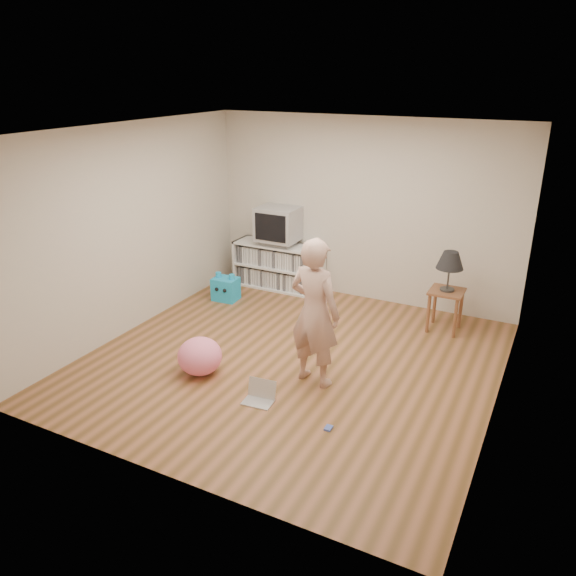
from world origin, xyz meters
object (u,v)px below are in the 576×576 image
(table_lamp, at_px, (450,261))
(person, at_px, (315,313))
(media_unit, at_px, (279,266))
(plush_blue, at_px, (226,289))
(crt_tv, at_px, (279,224))
(dvd_deck, at_px, (279,242))
(side_table, at_px, (446,300))
(plush_pink, at_px, (200,356))
(laptop, at_px, (260,395))

(table_lamp, bearing_deg, person, -116.49)
(person, bearing_deg, media_unit, -44.49)
(plush_blue, bearing_deg, crt_tv, 55.92)
(dvd_deck, height_order, plush_blue, dvd_deck)
(side_table, bearing_deg, table_lamp, 0.00)
(side_table, distance_m, table_lamp, 0.53)
(table_lamp, height_order, person, person)
(crt_tv, height_order, plush_pink, crt_tv)
(dvd_deck, height_order, table_lamp, table_lamp)
(plush_pink, bearing_deg, media_unit, 99.43)
(media_unit, bearing_deg, plush_blue, -119.74)
(dvd_deck, relative_size, table_lamp, 0.87)
(side_table, bearing_deg, laptop, -116.89)
(laptop, bearing_deg, side_table, 57.70)
(side_table, xyz_separation_m, laptop, (-1.29, -2.55, -0.36))
(dvd_deck, height_order, crt_tv, crt_tv)
(person, bearing_deg, plush_blue, -25.45)
(crt_tv, xyz_separation_m, side_table, (2.62, -0.37, -0.60))
(table_lamp, distance_m, plush_pink, 3.28)
(media_unit, height_order, plush_blue, media_unit)
(crt_tv, bearing_deg, person, -54.45)
(dvd_deck, relative_size, laptop, 1.39)
(dvd_deck, xyz_separation_m, side_table, (2.62, -0.37, -0.32))
(laptop, bearing_deg, plush_blue, 124.75)
(media_unit, relative_size, person, 0.86)
(crt_tv, height_order, table_lamp, crt_tv)
(plush_blue, bearing_deg, side_table, 4.12)
(table_lamp, distance_m, laptop, 2.99)
(person, relative_size, laptop, 5.00)
(dvd_deck, xyz_separation_m, crt_tv, (-0.00, -0.00, 0.29))
(crt_tv, distance_m, laptop, 3.34)
(side_table, relative_size, person, 0.34)
(dvd_deck, relative_size, plush_pink, 0.91)
(table_lamp, bearing_deg, side_table, 180.00)
(media_unit, relative_size, plush_blue, 3.41)
(table_lamp, xyz_separation_m, plush_pink, (-2.16, -2.36, -0.73))
(side_table, bearing_deg, media_unit, 171.61)
(person, height_order, laptop, person)
(crt_tv, bearing_deg, table_lamp, -7.98)
(dvd_deck, xyz_separation_m, table_lamp, (2.62, -0.37, 0.21))
(media_unit, bearing_deg, person, -54.67)
(dvd_deck, relative_size, plush_blue, 1.10)
(dvd_deck, distance_m, laptop, 3.27)
(dvd_deck, distance_m, plush_blue, 1.08)
(media_unit, xyz_separation_m, dvd_deck, (0.00, -0.02, 0.39))
(laptop, bearing_deg, media_unit, 108.91)
(dvd_deck, distance_m, side_table, 2.66)
(dvd_deck, relative_size, side_table, 0.82)
(side_table, bearing_deg, crt_tv, 172.02)
(crt_tv, relative_size, side_table, 1.09)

